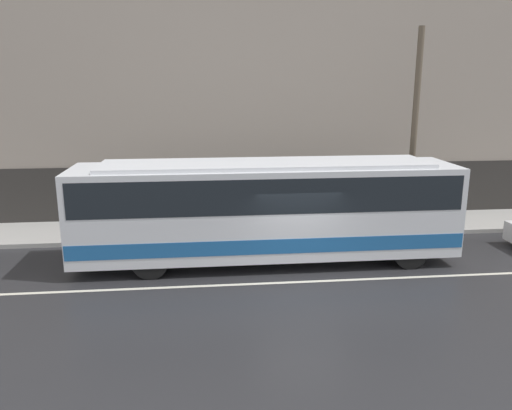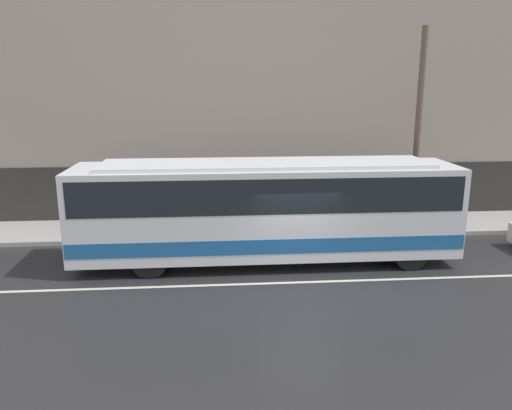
{
  "view_description": "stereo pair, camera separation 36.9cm",
  "coord_description": "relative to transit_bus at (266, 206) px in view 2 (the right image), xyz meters",
  "views": [
    {
      "loc": [
        -2.74,
        -13.24,
        5.58
      ],
      "look_at": [
        -1.12,
        1.88,
        1.87
      ],
      "focal_mm": 35.0,
      "sensor_mm": 36.0,
      "label": 1
    },
    {
      "loc": [
        -2.37,
        -13.28,
        5.58
      ],
      "look_at": [
        -1.12,
        1.88,
        1.87
      ],
      "focal_mm": 35.0,
      "sensor_mm": 36.0,
      "label": 2
    }
  ],
  "objects": [
    {
      "name": "transit_bus",
      "position": [
        0.0,
        0.0,
        0.0
      ],
      "size": [
        11.91,
        2.59,
        3.23
      ],
      "color": "silver",
      "rests_on": "ground_plane"
    },
    {
      "name": "ground_plane",
      "position": [
        0.8,
        -1.88,
        -1.82
      ],
      "size": [
        60.0,
        60.0,
        0.0
      ],
      "primitive_type": "plane",
      "color": "#262628"
    },
    {
      "name": "lane_stripe",
      "position": [
        0.8,
        -1.88,
        -1.81
      ],
      "size": [
        54.0,
        0.14,
        0.01
      ],
      "color": "beige",
      "rests_on": "ground_plane"
    },
    {
      "name": "sidewalk",
      "position": [
        0.8,
        3.59,
        -1.74
      ],
      "size": [
        60.0,
        2.93,
        0.16
      ],
      "color": "#A09E99",
      "rests_on": "ground_plane"
    },
    {
      "name": "utility_pole_near",
      "position": [
        5.92,
        2.84,
        2.05
      ],
      "size": [
        0.23,
        0.23,
        7.42
      ],
      "color": "brown",
      "rests_on": "sidewalk"
    },
    {
      "name": "building_facade",
      "position": [
        0.8,
        5.2,
        2.69
      ],
      "size": [
        60.0,
        0.35,
        9.34
      ],
      "color": "gray",
      "rests_on": "ground_plane"
    }
  ]
}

